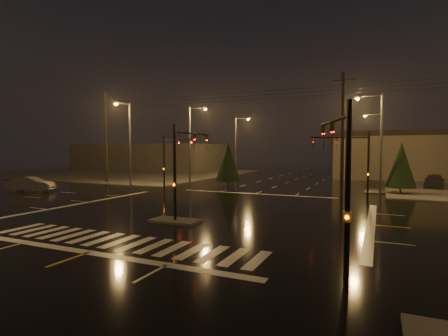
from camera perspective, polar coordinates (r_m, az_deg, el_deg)
The scene contains 22 objects.
ground at distance 25.30m, azimuth -3.13°, elevation -7.09°, with size 140.00×140.00×0.00m, color black.
sidewalk_nw at distance 66.73m, azimuth -14.32°, elevation -0.85°, with size 36.00×36.00×0.12m, color #413E3A.
median_island at distance 21.87m, azimuth -7.98°, elevation -8.51°, with size 3.00×1.60×0.15m, color #413E3A.
crosswalk at distance 17.96m, azimuth -16.66°, elevation -11.39°, with size 15.00×2.60×0.01m, color beige.
stop_bar_near at distance 16.55m, azimuth -21.29°, elevation -12.71°, with size 16.00×0.50×0.01m, color beige.
stop_bar_far at distance 35.33m, azimuth 5.09°, elevation -4.21°, with size 16.00×0.50×0.01m, color beige.
commercial_block at distance 79.19m, azimuth -11.78°, elevation 1.76°, with size 30.00×18.00×5.60m, color #433C3B.
signal_mast_median at distance 22.24m, azimuth -6.78°, elevation 1.23°, with size 0.25×4.59×6.00m.
signal_mast_ne at distance 32.34m, azimuth 20.72°, elevation 1.68°, with size 4.84×1.86×6.00m.
signal_mast_nw at distance 38.46m, azimuth -8.83°, elevation 2.01°, with size 4.84×1.86×6.00m.
signal_mast_se at distance 12.47m, azimuth 18.63°, elevation -0.47°, with size 1.55×3.87×6.00m.
streetlight_1 at distance 46.09m, azimuth -5.28°, elevation 4.69°, with size 2.77×0.32×10.00m.
streetlight_2 at distance 60.53m, azimuth 2.19°, elevation 4.30°, with size 2.77×0.32×10.00m.
streetlight_3 at distance 38.17m, azimuth 23.84°, elevation 4.81°, with size 2.77×0.32×10.00m.
streetlight_4 at distance 58.16m, azimuth 23.94°, elevation 4.10°, with size 2.77×0.32×10.00m.
streetlight_5 at distance 43.17m, azimuth -15.37°, elevation 4.72°, with size 0.32×2.77×10.00m.
utility_pole_0 at distance 49.25m, azimuth -18.70°, elevation 4.82°, with size 2.20×0.32×12.00m.
utility_pole_1 at distance 36.34m, azimuth 18.79°, elevation 5.52°, with size 2.20×0.32×12.00m.
conifer_0 at distance 38.81m, azimuth 26.94°, elevation 0.49°, with size 2.89×2.89×5.21m.
conifer_3 at distance 41.62m, azimuth 0.65°, elevation 1.11°, with size 3.01×3.01×5.41m.
car_parked at distance 46.73m, azimuth 31.09°, elevation -1.83°, with size 2.00×4.97×1.69m, color black.
car_crossing at distance 42.64m, azimuth -29.01°, elevation -2.29°, with size 1.65×4.73×1.56m, color #5B5D63.
Camera 1 is at (11.41, -22.14, 4.43)m, focal length 28.00 mm.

